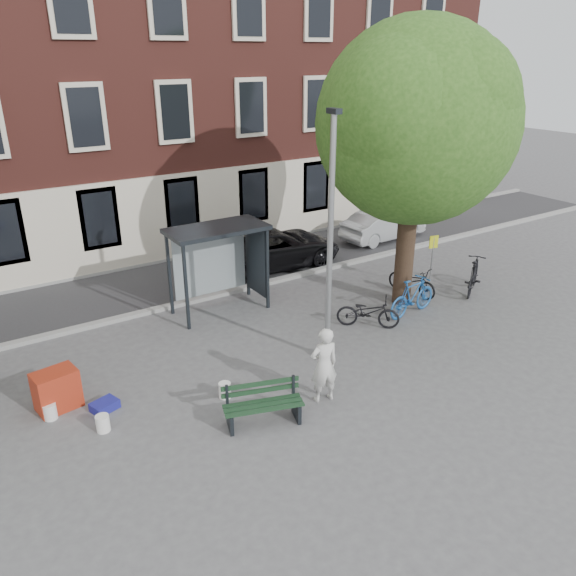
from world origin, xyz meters
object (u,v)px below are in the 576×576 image
(bike_a, at_px, (368,312))
(notice_sign, at_px, (433,251))
(bench, at_px, (263,406))
(bike_b, at_px, (413,296))
(lamppost, at_px, (330,255))
(bike_c, at_px, (412,281))
(painter, at_px, (324,365))
(car_silver, at_px, (383,225))
(red_stand, at_px, (57,390))
(bike_d, at_px, (474,275))
(bus_shelter, at_px, (228,247))
(car_dark, at_px, (273,248))

(bike_a, bearing_deg, notice_sign, -31.17)
(bench, xyz_separation_m, bike_b, (6.38, 2.13, 0.18))
(bench, bearing_deg, bike_b, 36.00)
(lamppost, xyz_separation_m, bike_b, (3.63, 0.68, -2.21))
(lamppost, distance_m, bike_c, 5.54)
(bike_a, relative_size, bike_c, 1.00)
(painter, relative_size, bike_a, 1.01)
(bench, distance_m, car_silver, 13.22)
(car_silver, xyz_separation_m, red_stand, (-14.01, -5.12, -0.18))
(bike_a, xyz_separation_m, bike_b, (1.63, -0.08, 0.11))
(bench, distance_m, bike_d, 9.53)
(bench, height_order, bike_c, bike_c)
(bench, relative_size, car_silver, 0.46)
(lamppost, bearing_deg, red_stand, 167.02)
(bench, xyz_separation_m, car_silver, (10.52, 8.01, 0.23))
(bike_b, bearing_deg, bus_shelter, 44.44)
(bus_shelter, xyz_separation_m, red_stand, (-5.63, -2.67, -1.47))
(painter, relative_size, red_stand, 1.99)
(bike_c, height_order, car_silver, car_silver)
(bike_a, xyz_separation_m, bike_c, (2.71, 1.02, 0.00))
(painter, xyz_separation_m, car_dark, (3.55, 7.88, -0.20))
(notice_sign, bearing_deg, lamppost, -149.81)
(lamppost, xyz_separation_m, car_dark, (2.35, 6.41, -2.09))
(bike_d, bearing_deg, bike_b, 61.07)
(bike_b, height_order, bike_d, bike_d)
(bike_c, bearing_deg, painter, -161.95)
(lamppost, relative_size, notice_sign, 3.34)
(bike_b, distance_m, red_stand, 9.90)
(bike_a, bearing_deg, red_stand, 128.07)
(bike_c, xyz_separation_m, red_stand, (-10.95, -0.34, -0.01))
(bus_shelter, relative_size, painter, 1.59)
(bench, relative_size, bike_c, 0.99)
(red_stand, bearing_deg, bench, -39.54)
(painter, distance_m, bike_a, 3.92)
(bench, xyz_separation_m, notice_sign, (8.25, 3.21, 0.92))
(bench, bearing_deg, car_silver, 54.84)
(lamppost, xyz_separation_m, red_stand, (-6.24, 1.44, -2.33))
(bike_a, xyz_separation_m, notice_sign, (3.50, 1.01, 0.85))
(bike_c, height_order, notice_sign, notice_sign)
(car_dark, bearing_deg, car_silver, -84.40)
(lamppost, height_order, bus_shelter, lamppost)
(bike_a, height_order, car_dark, car_dark)
(car_silver, relative_size, notice_sign, 2.08)
(painter, relative_size, bike_b, 0.93)
(painter, xyz_separation_m, notice_sign, (6.70, 3.24, 0.42))
(bench, relative_size, red_stand, 1.94)
(bike_c, relative_size, notice_sign, 0.97)
(bike_b, relative_size, notice_sign, 1.05)
(bike_c, xyz_separation_m, notice_sign, (0.80, -0.02, 0.85))
(bench, bearing_deg, notice_sign, 38.83)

